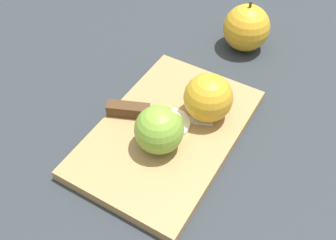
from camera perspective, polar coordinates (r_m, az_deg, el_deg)
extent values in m
plane|color=#282D33|center=(0.63, 0.00, -2.36)|extent=(4.00, 4.00, 0.00)
cube|color=#A37A4C|center=(0.62, 0.00, -1.82)|extent=(0.34, 0.25, 0.02)
sphere|color=olive|center=(0.56, -1.20, -1.44)|extent=(0.07, 0.07, 0.07)
cylinder|color=beige|center=(0.57, -1.36, -0.96)|extent=(0.04, 0.06, 0.07)
sphere|color=gold|center=(0.61, 5.86, 3.23)|extent=(0.08, 0.08, 0.08)
cylinder|color=beige|center=(0.61, 6.37, 3.48)|extent=(0.05, 0.06, 0.07)
cube|color=silver|center=(0.63, 1.90, 0.14)|extent=(0.04, 0.10, 0.00)
cube|color=#472D19|center=(0.63, -5.78, 1.49)|extent=(0.03, 0.07, 0.02)
cylinder|color=beige|center=(0.62, 0.70, -0.57)|extent=(0.06, 0.06, 0.01)
sphere|color=gold|center=(0.79, 11.31, 12.98)|extent=(0.09, 0.09, 0.09)
cylinder|color=#4C3319|center=(0.76, 11.88, 16.12)|extent=(0.01, 0.01, 0.01)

